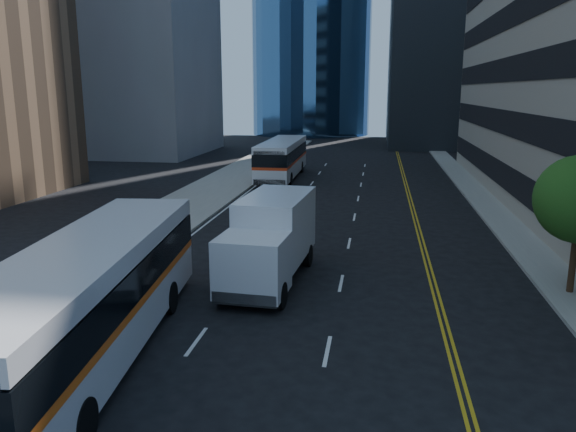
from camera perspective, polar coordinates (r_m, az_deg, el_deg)
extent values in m
plane|color=black|center=(15.25, 1.35, -16.69)|extent=(160.00, 160.00, 0.00)
cube|color=gray|center=(40.78, -8.55, 2.07)|extent=(5.00, 90.00, 0.15)
cube|color=gray|center=(39.55, 19.49, 1.15)|extent=(2.00, 90.00, 0.15)
cube|color=gray|center=(72.35, -16.30, 20.16)|extent=(18.00, 18.00, 35.00)
cylinder|color=#332114|center=(23.23, 26.95, -4.30)|extent=(0.24, 0.24, 2.20)
cube|color=silver|center=(16.97, -19.32, -10.59)|extent=(4.29, 13.35, 1.20)
cube|color=orange|center=(16.71, -19.50, -8.34)|extent=(4.31, 13.37, 0.24)
cube|color=black|center=(16.51, -19.66, -6.39)|extent=(4.31, 13.37, 0.98)
cube|color=silver|center=(16.27, -19.87, -3.66)|extent=(4.29, 13.35, 0.55)
cylinder|color=black|center=(13.48, -20.25, -19.15)|extent=(0.45, 1.12, 1.09)
cylinder|color=black|center=(20.61, -19.02, -7.71)|extent=(0.45, 1.12, 1.09)
cylinder|color=black|center=(19.81, -11.94, -8.10)|extent=(0.45, 1.12, 1.09)
cube|color=white|center=(48.93, -0.60, 4.99)|extent=(2.85, 12.53, 1.15)
cube|color=red|center=(48.85, -0.60, 5.78)|extent=(2.87, 12.55, 0.23)
cube|color=black|center=(48.78, -0.61, 6.45)|extent=(2.87, 12.55, 0.94)
cube|color=white|center=(48.70, -0.61, 7.36)|extent=(2.85, 12.53, 0.52)
cylinder|color=black|center=(45.56, -2.88, 3.87)|extent=(0.32, 1.04, 1.04)
cylinder|color=black|center=(45.14, 0.20, 3.81)|extent=(0.32, 1.04, 1.04)
cylinder|color=black|center=(52.45, -1.36, 5.05)|extent=(0.32, 1.04, 1.04)
cylinder|color=black|center=(52.09, 1.32, 4.99)|extent=(0.32, 1.04, 1.04)
cube|color=silver|center=(19.90, -3.63, -5.01)|extent=(2.53, 2.34, 2.09)
cube|color=black|center=(18.92, -4.46, -4.70)|extent=(2.19, 0.21, 1.10)
cube|color=silver|center=(22.98, -1.19, -1.02)|extent=(2.70, 4.93, 2.59)
cube|color=black|center=(22.36, -1.86, -5.39)|extent=(2.22, 6.67, 0.25)
cylinder|color=black|center=(20.36, -6.68, -7.53)|extent=(0.34, 0.97, 0.96)
cylinder|color=black|center=(19.77, -0.74, -8.07)|extent=(0.34, 0.97, 0.96)
cylinder|color=black|center=(24.86, -2.85, -3.70)|extent=(0.34, 0.97, 0.96)
cylinder|color=black|center=(24.38, 2.03, -4.02)|extent=(0.34, 0.97, 0.96)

